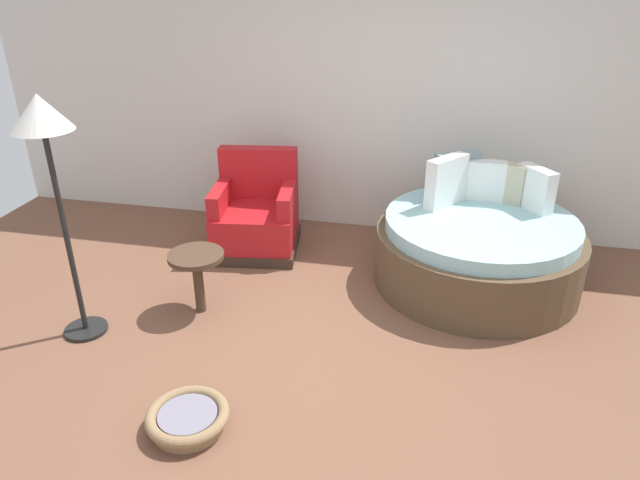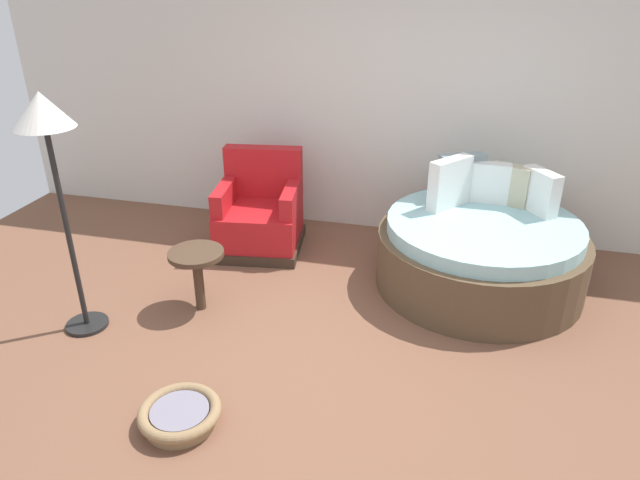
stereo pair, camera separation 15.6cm
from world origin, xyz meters
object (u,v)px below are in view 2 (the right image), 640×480
(pet_basket, at_px, (180,415))
(red_armchair, at_px, (260,215))
(round_daybed, at_px, (480,251))
(floor_lamp, at_px, (47,135))
(side_table, at_px, (197,262))

(pet_basket, bearing_deg, red_armchair, 97.88)
(round_daybed, xyz_separation_m, floor_lamp, (-2.94, -1.42, 1.21))
(round_daybed, xyz_separation_m, pet_basket, (-1.75, -2.21, -0.25))
(round_daybed, bearing_deg, side_table, -156.28)
(floor_lamp, bearing_deg, round_daybed, 25.80)
(floor_lamp, bearing_deg, red_armchair, 62.85)
(round_daybed, height_order, floor_lamp, floor_lamp)
(pet_basket, distance_m, floor_lamp, 2.04)
(round_daybed, height_order, pet_basket, round_daybed)
(pet_basket, xyz_separation_m, floor_lamp, (-1.19, 0.79, 1.46))
(round_daybed, bearing_deg, red_armchair, 173.41)
(red_armchair, height_order, floor_lamp, floor_lamp)
(side_table, bearing_deg, pet_basket, -70.66)
(pet_basket, relative_size, floor_lamp, 0.28)
(red_armchair, distance_m, floor_lamp, 2.22)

